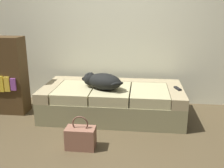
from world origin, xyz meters
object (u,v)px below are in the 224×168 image
object	(u,v)px
tv_remote	(178,88)
bookshelf	(6,76)
dog_dark	(102,81)
handbag	(81,137)
couch	(112,101)

from	to	relation	value
tv_remote	bookshelf	world-z (taller)	bookshelf
dog_dark	handbag	size ratio (longest dim) A/B	1.63
couch	bookshelf	distance (m)	1.57
tv_remote	handbag	xyz separation A→B (m)	(-1.12, -0.89, -0.32)
tv_remote	handbag	size ratio (longest dim) A/B	0.40
bookshelf	tv_remote	bearing A→B (deg)	-0.24
dog_dark	handbag	distance (m)	0.90
tv_remote	couch	bearing A→B (deg)	159.27
couch	handbag	bearing A→B (deg)	-104.85
handbag	dog_dark	bearing A→B (deg)	81.45
couch	dog_dark	world-z (taller)	dog_dark
dog_dark	handbag	world-z (taller)	dog_dark
couch	dog_dark	xyz separation A→B (m)	(-0.13, -0.13, 0.33)
couch	tv_remote	bearing A→B (deg)	-1.98
dog_dark	tv_remote	distance (m)	1.01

